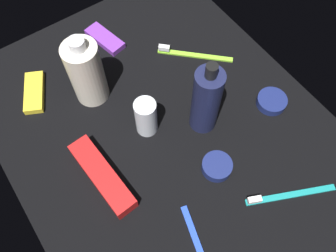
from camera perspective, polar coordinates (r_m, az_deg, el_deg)
name	(u,v)px	position (r cm, az deg, el deg)	size (l,w,h in cm)	color
ground_plane	(168,134)	(75.87, 0.00, -1.28)	(84.00, 64.00, 1.20)	black
lotion_bottle	(206,101)	(69.54, 6.14, 4.07)	(5.67, 5.67, 19.51)	#1A1E41
bodywash_bottle	(86,72)	(75.74, -13.00, 8.39)	(7.25, 7.25, 17.51)	silver
deodorant_stick	(146,117)	(71.91, -3.55, 1.44)	(4.49, 4.49, 9.33)	silver
toothbrush_lime	(190,54)	(86.48, 3.63, 11.52)	(13.41, 13.74, 2.10)	#8CD133
toothbrush_teal	(285,195)	(73.16, 18.35, -10.53)	(8.67, 16.83, 2.10)	teal
toothpaste_box_red	(102,176)	(70.95, -10.52, -7.85)	(17.60, 4.40, 3.20)	red
snack_bar_yellow	(34,92)	(85.03, -20.70, 5.08)	(10.40, 4.00, 1.50)	yellow
snack_bar_purple	(105,39)	(90.49, -10.11, 13.64)	(10.40, 4.00, 1.50)	purple
cream_tin_left	(217,166)	(71.67, 7.86, -6.44)	(6.09, 6.09, 2.19)	navy
cream_tin_right	(272,101)	(81.33, 16.30, 3.83)	(6.52, 6.52, 1.90)	navy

